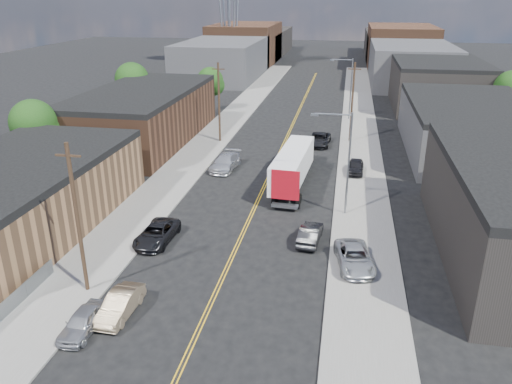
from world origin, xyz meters
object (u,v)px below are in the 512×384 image
at_px(car_right_lot_c, 356,167).
at_px(car_ahead_truck, 320,139).
at_px(car_right_oncoming, 310,234).
at_px(car_left_d, 225,162).
at_px(car_right_lot_a, 354,257).
at_px(car_left_c, 157,234).
at_px(car_left_a, 83,322).
at_px(car_left_b, 120,305).
at_px(semi_truck, 294,162).

distance_m(car_right_lot_c, car_ahead_truck, 11.02).
distance_m(car_right_oncoming, car_ahead_truck, 26.40).
xyz_separation_m(car_left_d, car_right_lot_a, (13.75, -18.75, 0.04)).
height_order(car_left_c, car_left_d, car_left_d).
xyz_separation_m(car_left_a, car_left_b, (1.40, 1.87, 0.04)).
bearing_deg(car_left_a, car_left_b, 54.41).
distance_m(semi_truck, car_right_lot_c, 7.32).
height_order(car_left_b, car_left_c, car_left_c).
bearing_deg(car_left_a, semi_truck, 71.70).
bearing_deg(car_left_a, car_right_lot_c, 63.85).
relative_size(car_left_a, car_right_lot_a, 0.77).
height_order(car_left_d, car_right_lot_a, car_left_d).
relative_size(car_right_lot_c, car_ahead_truck, 0.76).
height_order(semi_truck, car_left_a, semi_truck).
distance_m(semi_truck, car_ahead_truck, 14.02).
relative_size(car_left_d, car_right_oncoming, 1.31).
distance_m(car_left_b, car_left_d, 26.75).
bearing_deg(car_left_d, car_left_c, -88.40).
bearing_deg(car_left_d, car_ahead_truck, 54.91).
relative_size(car_left_a, car_ahead_truck, 0.73).
height_order(car_left_b, car_left_d, car_left_d).
xyz_separation_m(car_left_c, car_left_d, (1.22, 17.44, 0.10)).
height_order(car_left_c, car_right_lot_a, car_right_lot_a).
height_order(car_right_oncoming, car_right_lot_c, car_right_lot_c).
height_order(car_left_d, car_ahead_truck, car_left_d).
height_order(semi_truck, car_right_lot_c, semi_truck).
xyz_separation_m(car_right_oncoming, car_right_lot_c, (3.49, 16.29, 0.14)).
xyz_separation_m(semi_truck, car_left_d, (-7.76, 2.79, -1.36)).
bearing_deg(car_left_a, car_right_lot_a, 34.31).
distance_m(car_left_b, car_left_c, 9.39).
xyz_separation_m(car_left_a, car_right_lot_a, (15.15, 9.87, 0.19)).
xyz_separation_m(semi_truck, car_right_lot_c, (6.15, 3.74, -1.33)).
bearing_deg(car_right_lot_a, car_right_lot_c, 79.64).
relative_size(car_left_d, car_ahead_truck, 1.05).
bearing_deg(car_left_c, car_left_d, 88.20).
bearing_deg(semi_truck, car_right_oncoming, -74.09).
relative_size(car_left_a, car_left_d, 0.70).
xyz_separation_m(car_left_a, car_right_oncoming, (11.82, 13.28, 0.04)).
bearing_deg(car_ahead_truck, semi_truck, -93.92).
xyz_separation_m(car_left_c, car_right_oncoming, (11.65, 2.10, -0.01)).
height_order(car_right_lot_a, car_right_lot_c, car_right_lot_a).
height_order(car_right_oncoming, car_ahead_truck, car_ahead_truck).
height_order(car_left_b, car_right_lot_c, car_right_lot_c).
height_order(car_left_b, car_right_lot_a, car_right_lot_a).
relative_size(car_left_c, car_right_oncoming, 1.20).
bearing_deg(semi_truck, car_right_lot_a, -65.51).
xyz_separation_m(car_left_c, car_ahead_truck, (10.72, 28.48, 0.03)).
height_order(car_left_a, car_right_lot_a, car_right_lot_a).
xyz_separation_m(semi_truck, car_left_a, (-9.16, -25.83, -1.51)).
distance_m(car_left_d, car_right_oncoming, 18.55).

